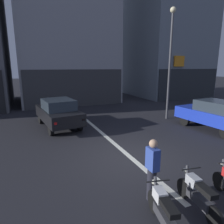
{
  "coord_description": "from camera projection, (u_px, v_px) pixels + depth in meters",
  "views": [
    {
      "loc": [
        -3.52,
        -6.31,
        3.44
      ],
      "look_at": [
        0.05,
        2.0,
        1.4
      ],
      "focal_mm": 32.37,
      "sensor_mm": 36.0,
      "label": 1
    }
  ],
  "objects": [
    {
      "name": "ground_plane",
      "position": [
        131.0,
        158.0,
        7.77
      ],
      "size": [
        120.0,
        120.0,
        0.0
      ],
      "primitive_type": "plane",
      "color": "#232328"
    },
    {
      "name": "lane_centre_line",
      "position": [
        87.0,
        121.0,
        13.14
      ],
      "size": [
        0.2,
        18.0,
        0.01
      ],
      "primitive_type": "cube",
      "color": "silver",
      "rests_on": "ground"
    },
    {
      "name": "building_mid_block",
      "position": [
        64.0,
        14.0,
        19.47
      ],
      "size": [
        8.89,
        7.99,
        16.91
      ],
      "color": "#9E9EA3",
      "rests_on": "ground"
    },
    {
      "name": "building_far_right",
      "position": [
        166.0,
        1.0,
        23.5
      ],
      "size": [
        8.01,
        9.48,
        21.85
      ],
      "color": "gray",
      "rests_on": "ground"
    },
    {
      "name": "car_black_crossing_near",
      "position": [
        58.0,
        112.0,
        11.57
      ],
      "size": [
        2.25,
        4.28,
        1.64
      ],
      "color": "black",
      "rests_on": "ground"
    },
    {
      "name": "car_blue_parked_kerbside",
      "position": [
        215.0,
        114.0,
        11.07
      ],
      "size": [
        2.07,
        4.22,
        1.64
      ],
      "color": "black",
      "rests_on": "ground"
    },
    {
      "name": "street_lamp",
      "position": [
        170.0,
        54.0,
        12.75
      ],
      "size": [
        0.36,
        0.36,
        6.97
      ],
      "color": "#47474C",
      "rests_on": "ground"
    },
    {
      "name": "motorcycle_white_row_leftmost",
      "position": [
        163.0,
        210.0,
        4.28
      ],
      "size": [
        0.57,
        1.64,
        0.98
      ],
      "color": "black",
      "rests_on": "ground"
    },
    {
      "name": "motorcycle_silver_row_left_mid",
      "position": [
        198.0,
        194.0,
        4.82
      ],
      "size": [
        0.55,
        1.66,
        0.98
      ],
      "color": "black",
      "rests_on": "ground"
    },
    {
      "name": "person_by_motorcycles",
      "position": [
        152.0,
        169.0,
        5.18
      ],
      "size": [
        0.24,
        0.36,
        1.67
      ],
      "color": "#23232D",
      "rests_on": "ground"
    }
  ]
}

